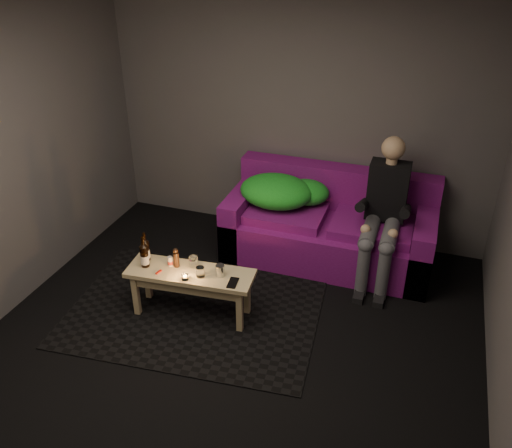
# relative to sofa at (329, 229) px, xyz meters

# --- Properties ---
(floor) EXTENTS (4.50, 4.50, 0.00)m
(floor) POSITION_rel_sofa_xyz_m (-0.48, -1.82, -0.32)
(floor) COLOR black
(floor) RESTS_ON ground
(room) EXTENTS (4.50, 4.50, 4.50)m
(room) POSITION_rel_sofa_xyz_m (-0.48, -1.35, 1.33)
(room) COLOR silver
(room) RESTS_ON ground
(rug) EXTENTS (2.31, 1.77, 0.01)m
(rug) POSITION_rel_sofa_xyz_m (-0.92, -1.27, -0.31)
(rug) COLOR black
(rug) RESTS_ON floor
(sofa) EXTENTS (2.03, 0.91, 0.87)m
(sofa) POSITION_rel_sofa_xyz_m (0.00, 0.00, 0.00)
(sofa) COLOR #6D0E64
(sofa) RESTS_ON floor
(green_blanket) EXTENTS (0.89, 0.61, 0.30)m
(green_blanket) POSITION_rel_sofa_xyz_m (-0.51, -0.01, 0.34)
(green_blanket) COLOR #198C1B
(green_blanket) RESTS_ON sofa
(person) EXTENTS (0.37, 0.84, 1.36)m
(person) POSITION_rel_sofa_xyz_m (0.52, -0.17, 0.39)
(person) COLOR black
(person) RESTS_ON sofa
(coffee_table) EXTENTS (1.12, 0.44, 0.45)m
(coffee_table) POSITION_rel_sofa_xyz_m (-0.92, -1.32, 0.05)
(coffee_table) COLOR tan
(coffee_table) RESTS_ON rug
(beer_bottle_a) EXTENTS (0.07, 0.07, 0.27)m
(beer_bottle_a) POSITION_rel_sofa_xyz_m (-1.36, -1.28, 0.23)
(beer_bottle_a) COLOR black
(beer_bottle_a) RESTS_ON coffee_table
(beer_bottle_b) EXTENTS (0.07, 0.07, 0.29)m
(beer_bottle_b) POSITION_rel_sofa_xyz_m (-1.32, -1.37, 0.24)
(beer_bottle_b) COLOR black
(beer_bottle_b) RESTS_ON coffee_table
(salt_shaker) EXTENTS (0.04, 0.04, 0.09)m
(salt_shaker) POSITION_rel_sofa_xyz_m (-1.12, -1.30, 0.17)
(salt_shaker) COLOR silver
(salt_shaker) RESTS_ON coffee_table
(pepper_mill) EXTENTS (0.06, 0.06, 0.14)m
(pepper_mill) POSITION_rel_sofa_xyz_m (-1.06, -1.29, 0.20)
(pepper_mill) COLOR black
(pepper_mill) RESTS_ON coffee_table
(tumbler_back) EXTENTS (0.09, 0.09, 0.09)m
(tumbler_back) POSITION_rel_sofa_xyz_m (-0.93, -1.24, 0.18)
(tumbler_back) COLOR white
(tumbler_back) RESTS_ON coffee_table
(tealight) EXTENTS (0.06, 0.06, 0.04)m
(tealight) POSITION_rel_sofa_xyz_m (-0.91, -1.44, 0.15)
(tealight) COLOR white
(tealight) RESTS_ON coffee_table
(tumbler_front) EXTENTS (0.09, 0.09, 0.09)m
(tumbler_front) POSITION_rel_sofa_xyz_m (-0.81, -1.36, 0.17)
(tumbler_front) COLOR white
(tumbler_front) RESTS_ON coffee_table
(steel_cup) EXTENTS (0.09, 0.09, 0.10)m
(steel_cup) POSITION_rel_sofa_xyz_m (-0.66, -1.30, 0.18)
(steel_cup) COLOR #B9BCC1
(steel_cup) RESTS_ON coffee_table
(smartphone) EXTENTS (0.09, 0.16, 0.01)m
(smartphone) POSITION_rel_sofa_xyz_m (-0.52, -1.36, 0.13)
(smartphone) COLOR black
(smartphone) RESTS_ON coffee_table
(red_lighter) EXTENTS (0.03, 0.07, 0.01)m
(red_lighter) POSITION_rel_sofa_xyz_m (-1.17, -1.42, 0.13)
(red_lighter) COLOR red
(red_lighter) RESTS_ON coffee_table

